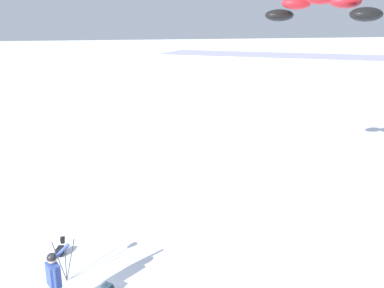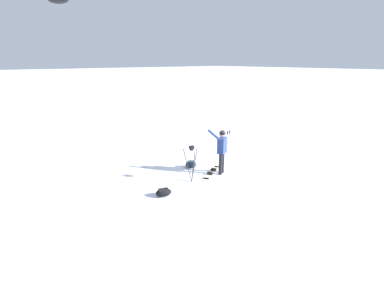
# 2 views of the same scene
# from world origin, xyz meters

# --- Properties ---
(snowboarder) EXTENTS (0.63, 0.66, 1.79)m
(snowboarder) POSITION_xyz_m (-0.15, -0.52, 1.09)
(snowboarder) COLOR black
(snowboarder) RESTS_ON ground_plane
(traction_kite) EXTENTS (2.94, 4.55, 1.00)m
(traction_kite) POSITION_xyz_m (-9.10, -4.64, 7.64)
(traction_kite) COLOR black
(camera_tripod) EXTENTS (0.63, 0.49, 1.39)m
(camera_tripod) POSITION_xyz_m (-0.29, -1.93, 0.99)
(camera_tripod) COLOR #262628
(camera_tripod) RESTS_ON ground_plane
(gear_bag_small) EXTENTS (0.45, 0.60, 0.26)m
(gear_bag_small) POSITION_xyz_m (0.00, -3.38, 0.14)
(gear_bag_small) COLOR black
(gear_bag_small) RESTS_ON ground_plane
(distant_ridge) EXTENTS (44.81, 34.81, 1.79)m
(distant_ridge) POSITION_xyz_m (-33.54, -50.83, 0.90)
(distant_ridge) COLOR #9F9FB8
(distant_ridge) RESTS_ON ground_plane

